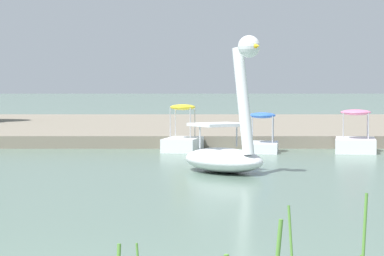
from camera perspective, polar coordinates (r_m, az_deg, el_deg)
shore_bank_far at (r=40.92m, az=-2.08°, el=0.11°), size 120.89×24.16×0.46m
swan_boat at (r=20.70m, az=2.50°, el=-1.43°), size 2.80×3.13×3.50m
pedal_boat_yellow at (r=27.82m, az=-0.62°, el=-0.79°), size 1.50×2.32×1.63m
pedal_boat_blue at (r=27.38m, az=5.09°, el=-0.81°), size 1.30×2.06×1.36m
pedal_boat_pink at (r=27.97m, az=11.65°, el=-0.81°), size 1.75×2.53×1.46m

